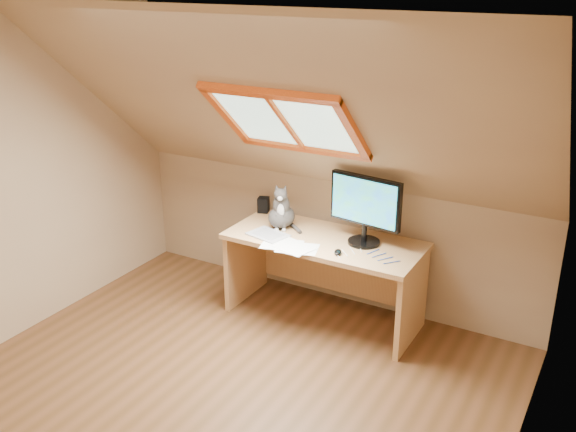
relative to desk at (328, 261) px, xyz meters
The scene contains 10 objects.
ground 1.52m from the desk, 95.26° to the right, with size 3.50×3.50×0.00m, color brown.
room_shell 1.82m from the desk, 94.94° to the right, with size 3.52×3.52×2.41m.
desk is the anchor object (origin of this frame).
monitor 0.59m from the desk, ahead, with size 0.56×0.24×0.52m.
cat 0.52m from the desk, behind, with size 0.28×0.30×0.36m.
desk_speaker 0.77m from the desk, 164.99° to the left, with size 0.09×0.09×0.13m, color black.
graphics_tablet 0.51m from the desk, 150.28° to the right, with size 0.29×0.21×0.01m, color #B2B2B7.
mouse 0.41m from the desk, 52.39° to the right, with size 0.05×0.09×0.03m, color black.
papers 0.42m from the desk, 115.04° to the right, with size 0.35×0.30×0.01m.
cables 0.50m from the desk, 24.24° to the right, with size 0.51×0.26×0.01m.
Camera 1 is at (2.07, -2.59, 2.58)m, focal length 40.00 mm.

